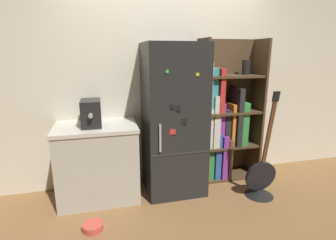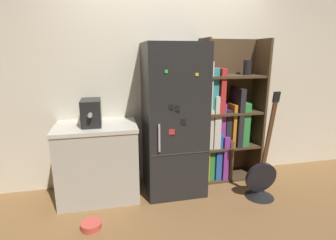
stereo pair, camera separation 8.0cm
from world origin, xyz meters
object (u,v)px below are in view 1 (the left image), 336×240
Objects in this scene: refrigerator at (174,120)px; guitar at (260,182)px; espresso_machine at (91,113)px; bookshelf at (223,122)px; pet_bowl at (93,226)px.

guitar is at bearing -24.77° from refrigerator.
espresso_machine is 2.08m from guitar.
pet_bowl is at bearing -155.86° from bookshelf.
refrigerator is at bearing 155.23° from guitar.
pet_bowl is (-1.89, -0.16, -0.14)m from guitar.
bookshelf reaches higher than espresso_machine.
bookshelf is (0.71, 0.16, -0.11)m from refrigerator.
espresso_machine is 0.30× the size of guitar.
pet_bowl is at bearing -175.24° from guitar.
bookshelf is 9.18× the size of pet_bowl.
guitar is at bearing 4.76° from pet_bowl.
pet_bowl is (-0.96, -0.59, -0.84)m from refrigerator.
espresso_machine is at bearing 166.85° from guitar.
bookshelf is at bearing 24.14° from pet_bowl.
refrigerator is at bearing 31.61° from pet_bowl.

